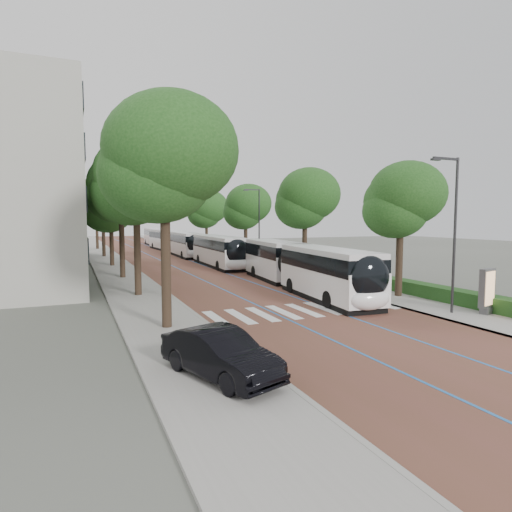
{
  "coord_description": "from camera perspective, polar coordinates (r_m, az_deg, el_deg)",
  "views": [
    {
      "loc": [
        -11.37,
        -19.15,
        5.02
      ],
      "look_at": [
        0.54,
        8.37,
        2.4
      ],
      "focal_mm": 30.0,
      "sensor_mm": 36.0,
      "label": 1
    }
  ],
  "objects": [
    {
      "name": "lane_line_right",
      "position": [
        60.76,
        -11.0,
        0.19
      ],
      "size": [
        0.12,
        126.0,
        0.01
      ],
      "primitive_type": "cube",
      "color": "#2366B2",
      "rests_on": "road"
    },
    {
      "name": "streetlight_near",
      "position": [
        24.17,
        24.75,
        4.06
      ],
      "size": [
        1.82,
        0.2,
        8.0
      ],
      "color": "#2C2C2E",
      "rests_on": "sidewalk_right"
    },
    {
      "name": "sidewalk_right",
      "position": [
        62.28,
        -5.69,
        0.4
      ],
      "size": [
        4.0,
        140.0,
        0.12
      ],
      "primitive_type": "cube",
      "color": "gray",
      "rests_on": "ground"
    },
    {
      "name": "bus_queued_1",
      "position": [
        57.57,
        -9.37,
        1.55
      ],
      "size": [
        2.72,
        12.44,
        3.2
      ],
      "rotation": [
        0.0,
        0.0,
        -0.02
      ],
      "color": "white",
      "rests_on": "ground"
    },
    {
      "name": "ground",
      "position": [
        22.83,
        7.18,
        -7.75
      ],
      "size": [
        160.0,
        160.0,
        0.0
      ],
      "primitive_type": "plane",
      "color": "#51544C",
      "rests_on": "ground"
    },
    {
      "name": "kerb_right",
      "position": [
        61.73,
        -7.37,
        0.35
      ],
      "size": [
        0.2,
        140.0,
        0.14
      ],
      "primitive_type": "cube",
      "color": "gray",
      "rests_on": "ground"
    },
    {
      "name": "bus_queued_0",
      "position": [
        44.63,
        -4.83,
        0.61
      ],
      "size": [
        2.8,
        12.45,
        3.2
      ],
      "rotation": [
        0.0,
        0.0,
        -0.02
      ],
      "color": "white",
      "rests_on": "ground"
    },
    {
      "name": "zebra_crossing",
      "position": [
        23.76,
        6.36,
        -7.17
      ],
      "size": [
        10.55,
        3.6,
        0.01
      ],
      "color": "silver",
      "rests_on": "ground"
    },
    {
      "name": "bus_queued_2",
      "position": [
        69.78,
        -11.86,
        2.1
      ],
      "size": [
        3.24,
        12.52,
        3.2
      ],
      "rotation": [
        0.0,
        0.0,
        0.06
      ],
      "color": "white",
      "rests_on": "ground"
    },
    {
      "name": "road",
      "position": [
        60.44,
        -12.48,
        0.12
      ],
      "size": [
        11.0,
        140.0,
        0.02
      ],
      "primitive_type": "cube",
      "color": "brown",
      "rests_on": "ground"
    },
    {
      "name": "kerb_left",
      "position": [
        59.64,
        -17.77,
        -0.01
      ],
      "size": [
        0.2,
        140.0,
        0.14
      ],
      "primitive_type": "cube",
      "color": "gray",
      "rests_on": "ground"
    },
    {
      "name": "lamp_post_left",
      "position": [
        27.67,
        -12.43,
        3.01
      ],
      "size": [
        0.14,
        0.14,
        8.0
      ],
      "primitive_type": "cylinder",
      "color": "#2C2C2E",
      "rests_on": "sidewalk_left"
    },
    {
      "name": "bus_queued_3",
      "position": [
        82.6,
        -13.35,
        2.51
      ],
      "size": [
        3.08,
        12.5,
        3.2
      ],
      "rotation": [
        0.0,
        0.0,
        -0.05
      ],
      "color": "white",
      "rests_on": "ground"
    },
    {
      "name": "sidewalk_left",
      "position": [
        59.48,
        -19.59,
        -0.08
      ],
      "size": [
        4.0,
        140.0,
        0.12
      ],
      "primitive_type": "cube",
      "color": "gray",
      "rests_on": "ground"
    },
    {
      "name": "streetlight_far",
      "position": [
        44.91,
        0.21,
        4.74
      ],
      "size": [
        1.82,
        0.2,
        8.0
      ],
      "color": "#2C2C2E",
      "rests_on": "sidewalk_right"
    },
    {
      "name": "parked_car",
      "position": [
        13.59,
        -4.83,
        -12.84
      ],
      "size": [
        2.96,
        4.79,
        1.49
      ],
      "primitive_type": "imported",
      "rotation": [
        0.0,
        0.0,
        0.33
      ],
      "color": "black",
      "rests_on": "sidewalk_left"
    },
    {
      "name": "hedge",
      "position": [
        28.39,
        23.27,
        -4.54
      ],
      "size": [
        1.2,
        14.0,
        0.8
      ],
      "primitive_type": "cube",
      "color": "#1C4016",
      "rests_on": "sidewalk_right"
    },
    {
      "name": "ad_panel",
      "position": [
        25.0,
        28.42,
        -4.04
      ],
      "size": [
        1.17,
        0.56,
        2.36
      ],
      "rotation": [
        0.0,
        0.0,
        0.24
      ],
      "color": "#59595B",
      "rests_on": "sidewalk_right"
    },
    {
      "name": "trees_right",
      "position": [
        48.6,
        -0.3,
        6.45
      ],
      "size": [
        6.04,
        47.4,
        8.92
      ],
      "color": "black",
      "rests_on": "ground"
    },
    {
      "name": "trees_left",
      "position": [
        44.2,
        -18.51,
        7.37
      ],
      "size": [
        6.34,
        60.75,
        10.22
      ],
      "color": "black",
      "rests_on": "ground"
    },
    {
      "name": "lane_line_left",
      "position": [
        60.16,
        -13.97,
        0.08
      ],
      "size": [
        0.12,
        126.0,
        0.01
      ],
      "primitive_type": "cube",
      "color": "#2366B2",
      "rests_on": "road"
    },
    {
      "name": "lead_bus",
      "position": [
        30.15,
        6.15,
        -1.5
      ],
      "size": [
        4.13,
        18.54,
        3.2
      ],
      "rotation": [
        0.0,
        0.0,
        -0.09
      ],
      "color": "black",
      "rests_on": "ground"
    }
  ]
}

